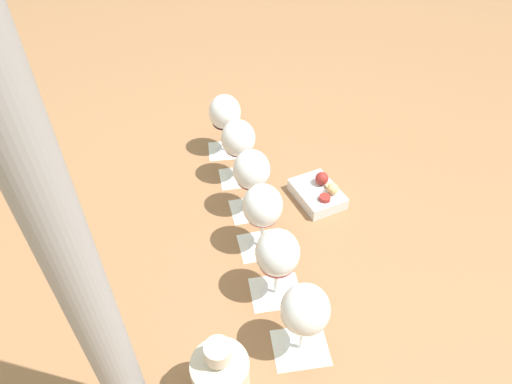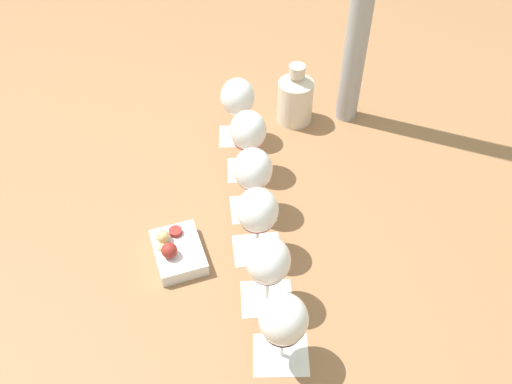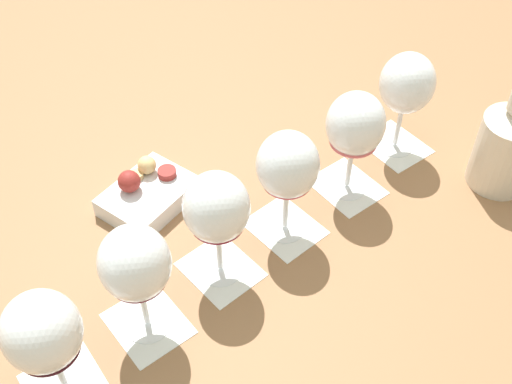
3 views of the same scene
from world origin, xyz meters
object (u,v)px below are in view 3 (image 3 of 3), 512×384
object	(u,v)px
wine_glass_2	(288,169)
snack_dish	(147,193)
wine_glass_5	(43,335)
ceramic_vase	(508,145)
wine_glass_0	(407,87)
wine_glass_1	(355,128)
wine_glass_3	(217,211)
wine_glass_4	(135,267)

from	to	relation	value
wine_glass_2	snack_dish	size ratio (longest dim) A/B	1.09
wine_glass_5	ceramic_vase	xyz separation A→B (m)	(-0.55, -0.50, -0.05)
snack_dish	wine_glass_0	bearing A→B (deg)	-149.76
wine_glass_2	wine_glass_5	xyz separation A→B (m)	(0.22, 0.32, 0.00)
wine_glass_1	wine_glass_2	bearing A→B (deg)	52.44
wine_glass_1	wine_glass_3	distance (m)	0.27
wine_glass_4	wine_glass_3	bearing A→B (deg)	-123.90
wine_glass_4	wine_glass_1	bearing A→B (deg)	-126.50
snack_dish	wine_glass_5	bearing A→B (deg)	90.66
wine_glass_0	wine_glass_2	size ratio (longest dim) A/B	1.00
wine_glass_5	snack_dish	bearing A→B (deg)	-89.34
wine_glass_0	wine_glass_3	size ratio (longest dim) A/B	1.00
wine_glass_2	wine_glass_0	bearing A→B (deg)	-124.11
wine_glass_0	wine_glass_1	distance (m)	0.14
wine_glass_0	wine_glass_3	distance (m)	0.41
wine_glass_5	snack_dish	xyz separation A→B (m)	(0.00, -0.33, -0.11)
wine_glass_3	snack_dish	bearing A→B (deg)	-36.11
wine_glass_0	wine_glass_5	world-z (taller)	same
wine_glass_1	wine_glass_4	world-z (taller)	same
wine_glass_3	wine_glass_5	size ratio (longest dim) A/B	1.00
wine_glass_0	wine_glass_2	xyz separation A→B (m)	(0.16, 0.23, -0.00)
wine_glass_3	snack_dish	size ratio (longest dim) A/B	1.09
wine_glass_4	snack_dish	distance (m)	0.25
snack_dish	wine_glass_1	bearing A→B (deg)	-161.75
wine_glass_3	wine_glass_4	distance (m)	0.13
wine_glass_3	wine_glass_2	bearing A→B (deg)	-128.07
wine_glass_3	snack_dish	xyz separation A→B (m)	(0.15, -0.11, -0.11)
wine_glass_2	wine_glass_4	xyz separation A→B (m)	(0.15, 0.21, 0.00)
wine_glass_3	wine_glass_4	bearing A→B (deg)	56.10
wine_glass_0	snack_dish	xyz separation A→B (m)	(0.38, 0.22, -0.11)
wine_glass_0	wine_glass_4	size ratio (longest dim) A/B	1.00
wine_glass_3	ceramic_vase	bearing A→B (deg)	-145.41
wine_glass_1	wine_glass_2	world-z (taller)	same
wine_glass_1	snack_dish	world-z (taller)	wine_glass_1
wine_glass_0	ceramic_vase	bearing A→B (deg)	163.38
wine_glass_2	wine_glass_3	world-z (taller)	same
wine_glass_1	wine_glass_5	distance (m)	0.53
ceramic_vase	wine_glass_5	bearing A→B (deg)	42.56
wine_glass_2	wine_glass_3	size ratio (longest dim) A/B	1.00
wine_glass_5	wine_glass_0	bearing A→B (deg)	-124.27
wine_glass_5	wine_glass_4	bearing A→B (deg)	-121.34
wine_glass_2	snack_dish	distance (m)	0.25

